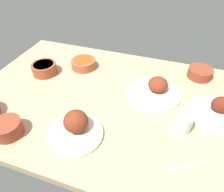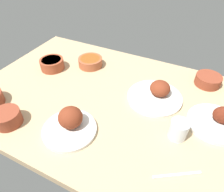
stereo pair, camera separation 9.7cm
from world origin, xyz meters
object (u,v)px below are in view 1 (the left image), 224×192
at_px(plate_center_main, 216,110).
at_px(fork_loose, 189,166).
at_px(plate_far_side, 76,127).
at_px(bowl_sauce, 7,128).
at_px(plate_near_viewer, 155,90).
at_px(bowl_soup, 83,63).
at_px(bowl_cream, 200,73).
at_px(water_tumbler, 183,123).
at_px(bowl_potatoes, 44,68).

distance_m(plate_center_main, fork_loose, 0.32).
height_order(plate_far_side, bowl_sauce, plate_far_side).
bearing_deg(fork_loose, plate_near_viewer, 84.73).
relative_size(plate_center_main, bowl_soup, 1.61).
xyz_separation_m(plate_center_main, bowl_cream, (0.07, -0.28, 0.01)).
bearing_deg(plate_center_main, plate_near_viewer, -10.57).
relative_size(bowl_soup, water_tumbler, 1.74).
height_order(bowl_sauce, fork_loose, bowl_sauce).
xyz_separation_m(plate_near_viewer, water_tumbler, (-0.14, 0.19, 0.02)).
bearing_deg(bowl_soup, plate_near_viewer, 166.08).
xyz_separation_m(plate_far_side, bowl_potatoes, (0.36, -0.33, -0.00)).
bearing_deg(bowl_cream, plate_center_main, 104.23).
xyz_separation_m(plate_center_main, bowl_soup, (0.72, -0.16, 0.00)).
relative_size(plate_near_viewer, bowl_cream, 2.02).
distance_m(bowl_potatoes, fork_loose, 0.88).
height_order(plate_far_side, plate_center_main, plate_far_side).
height_order(plate_near_viewer, bowl_cream, plate_near_viewer).
distance_m(bowl_soup, water_tumbler, 0.66).
height_order(plate_far_side, fork_loose, plate_far_side).
relative_size(plate_far_side, bowl_soup, 1.58).
bearing_deg(plate_near_viewer, bowl_cream, -132.92).
bearing_deg(water_tumbler, bowl_potatoes, -12.85).
height_order(bowl_soup, bowl_potatoes, bowl_potatoes).
distance_m(water_tumbler, fork_loose, 0.18).
xyz_separation_m(bowl_sauce, bowl_potatoes, (0.10, -0.42, -0.00)).
relative_size(plate_near_viewer, fork_loose, 1.55).
height_order(bowl_sauce, water_tumbler, water_tumbler).
bearing_deg(bowl_potatoes, bowl_soup, -145.64).
xyz_separation_m(plate_far_side, bowl_cream, (-0.47, -0.58, -0.01)).
height_order(plate_far_side, water_tumbler, plate_far_side).
height_order(plate_center_main, fork_loose, plate_center_main).
bearing_deg(bowl_potatoes, fork_loose, 156.96).
relative_size(bowl_sauce, bowl_soup, 0.82).
height_order(plate_near_viewer, bowl_sauce, plate_near_viewer).
relative_size(bowl_cream, bowl_soup, 0.92).
relative_size(plate_near_viewer, bowl_sauce, 2.29).
height_order(plate_center_main, bowl_cream, plate_center_main).
relative_size(bowl_sauce, bowl_cream, 0.88).
bearing_deg(plate_far_side, bowl_soup, -68.74).
bearing_deg(plate_near_viewer, plate_center_main, 169.43).
bearing_deg(plate_far_side, bowl_potatoes, -42.56).
distance_m(bowl_sauce, bowl_soup, 0.56).
bearing_deg(bowl_sauce, bowl_cream, -137.65).
relative_size(plate_center_main, bowl_sauce, 1.98).
bearing_deg(plate_center_main, water_tumbler, 45.38).
bearing_deg(water_tumbler, plate_far_side, 21.11).
bearing_deg(bowl_cream, bowl_potatoes, 16.25).
bearing_deg(plate_center_main, fork_loose, 72.20).
height_order(plate_near_viewer, fork_loose, plate_near_viewer).
xyz_separation_m(plate_near_viewer, bowl_soup, (0.44, -0.11, 0.00)).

